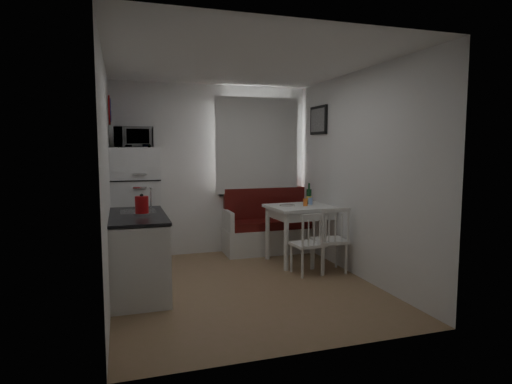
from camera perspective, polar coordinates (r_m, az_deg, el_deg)
floor at (r=5.22m, az=-1.61°, el=-12.44°), size 3.00×3.50×0.02m
ceiling at (r=5.04m, az=-1.70°, el=16.86°), size 3.00×3.50×0.02m
wall_back at (r=6.66m, az=-5.81°, el=2.95°), size 3.00×0.02×2.60m
wall_front at (r=3.32m, az=6.70°, el=-0.09°), size 3.00×0.02×2.60m
wall_left at (r=4.77m, az=-19.23°, el=1.46°), size 0.02×3.50×2.60m
wall_right at (r=5.57m, az=13.38°, el=2.23°), size 0.02×3.50×2.60m
window at (r=6.80m, az=0.03°, el=5.79°), size 1.22×0.06×1.47m
curtain at (r=6.73m, az=0.21°, el=6.21°), size 1.35×0.02×1.50m
kitchen_counter at (r=5.06m, az=-15.42°, el=-7.88°), size 0.62×1.32×1.16m
wall_sign at (r=6.23m, az=-18.87°, el=10.28°), size 0.03×0.40×0.40m
picture_frame at (r=6.52m, az=8.30°, el=9.45°), size 0.04×0.52×0.42m
bench at (r=6.78m, az=1.63°, el=-5.22°), size 1.40×0.54×1.00m
dining_table at (r=6.19m, az=6.82°, el=-2.62°), size 1.14×0.84×0.82m
chair_left at (r=5.54m, az=7.24°, el=-5.97°), size 0.42×0.40×0.44m
chair_right at (r=5.67m, az=10.24°, el=-5.37°), size 0.44×0.42×0.47m
fridge at (r=6.22m, az=-15.80°, el=-1.87°), size 0.66×0.66×1.65m
microwave at (r=6.11m, az=-16.04°, el=7.05°), size 0.51×0.34×0.28m
kettle at (r=4.87m, az=-14.98°, el=-1.69°), size 0.17×0.17×0.23m
wine_bottle at (r=6.28m, az=7.07°, el=-0.22°), size 0.08×0.08×0.31m
drinking_glass_orange at (r=6.10m, az=6.60°, el=-1.36°), size 0.06×0.06×0.11m
drinking_glass_blue at (r=6.25m, az=7.25°, el=-1.22°), size 0.06×0.06×0.10m
plate at (r=6.08m, az=4.18°, el=-1.80°), size 0.22×0.22×0.02m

